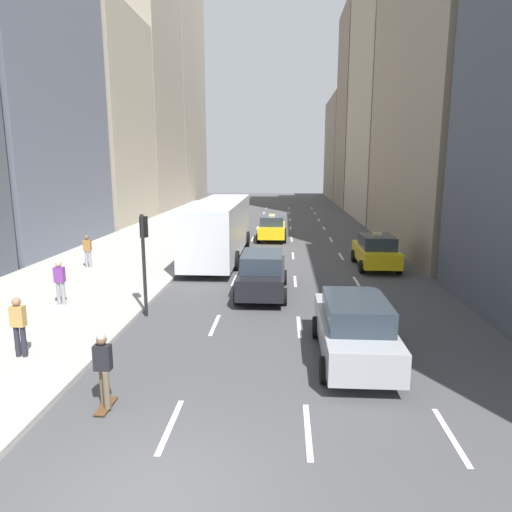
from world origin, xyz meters
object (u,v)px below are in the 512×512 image
(sedan_black_near, at_px, (354,328))
(city_bus, at_px, (220,227))
(pedestrian_near_curb, at_px, (19,324))
(pedestrian_far_walking, at_px, (88,250))
(taxi_lead, at_px, (272,228))
(pedestrian_mid_block, at_px, (60,280))
(traffic_light_pole, at_px, (144,248))
(taxi_second, at_px, (376,251))
(skateboarder, at_px, (103,367))
(sedan_silver_behind, at_px, (262,273))

(sedan_black_near, xyz_separation_m, city_bus, (-5.61, 13.74, 0.88))
(pedestrian_near_curb, height_order, pedestrian_far_walking, same)
(taxi_lead, xyz_separation_m, pedestrian_far_walking, (-8.98, -10.08, 0.19))
(city_bus, relative_size, pedestrian_mid_block, 7.04)
(pedestrian_mid_block, bearing_deg, city_bus, 65.28)
(sedan_black_near, bearing_deg, pedestrian_mid_block, 158.99)
(city_bus, height_order, pedestrian_near_curb, city_bus)
(traffic_light_pole, bearing_deg, taxi_second, 40.73)
(skateboarder, bearing_deg, pedestrian_mid_block, 122.56)
(skateboarder, relative_size, pedestrian_mid_block, 1.06)
(taxi_lead, relative_size, sedan_black_near, 0.91)
(taxi_second, distance_m, pedestrian_mid_block, 15.04)
(taxi_lead, bearing_deg, sedan_silver_behind, -90.00)
(traffic_light_pole, bearing_deg, taxi_lead, 76.77)
(sedan_black_near, height_order, skateboarder, sedan_black_near)
(sedan_black_near, bearing_deg, pedestrian_near_curb, -175.47)
(taxi_lead, distance_m, pedestrian_mid_block, 17.82)
(taxi_second, xyz_separation_m, city_bus, (-8.41, 2.20, 0.91))
(taxi_second, height_order, pedestrian_near_curb, taxi_second)
(taxi_lead, height_order, sedan_silver_behind, taxi_lead)
(city_bus, bearing_deg, pedestrian_near_curb, -103.11)
(sedan_black_near, relative_size, pedestrian_near_curb, 2.93)
(taxi_second, xyz_separation_m, traffic_light_pole, (-9.55, -8.22, 1.53))
(pedestrian_mid_block, relative_size, pedestrian_far_walking, 1.00)
(taxi_second, bearing_deg, sedan_silver_behind, -136.71)
(skateboarder, bearing_deg, pedestrian_near_curb, 145.19)
(pedestrian_mid_block, bearing_deg, pedestrian_near_curb, -75.81)
(taxi_lead, height_order, taxi_second, same)
(sedan_black_near, relative_size, skateboarder, 2.77)
(skateboarder, xyz_separation_m, traffic_light_pole, (-0.97, 6.26, 1.45))
(taxi_second, distance_m, pedestrian_near_curb, 17.00)
(skateboarder, bearing_deg, pedestrian_far_walking, 114.79)
(pedestrian_near_curb, distance_m, traffic_light_pole, 4.80)
(taxi_lead, height_order, pedestrian_near_curb, taxi_lead)
(taxi_lead, xyz_separation_m, sedan_silver_behind, (-0.00, -13.86, 0.02))
(taxi_lead, relative_size, city_bus, 0.38)
(taxi_second, xyz_separation_m, skateboarder, (-8.58, -14.48, 0.08))
(taxi_second, bearing_deg, pedestrian_far_walking, -174.14)
(skateboarder, bearing_deg, taxi_lead, 82.63)
(taxi_lead, xyz_separation_m, city_bus, (-2.81, -6.39, 0.91))
(sedan_black_near, distance_m, pedestrian_mid_block, 10.87)
(sedan_black_near, relative_size, city_bus, 0.42)
(sedan_silver_behind, distance_m, city_bus, 8.03)
(taxi_lead, relative_size, sedan_silver_behind, 0.90)
(taxi_second, relative_size, sedan_silver_behind, 0.90)
(taxi_second, bearing_deg, skateboarder, -120.65)
(sedan_silver_behind, xyz_separation_m, pedestrian_near_curb, (-6.18, -6.98, 0.17))
(pedestrian_far_walking, bearing_deg, sedan_black_near, -40.47)
(taxi_second, relative_size, pedestrian_near_curb, 2.67)
(pedestrian_near_curb, bearing_deg, pedestrian_mid_block, 104.19)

